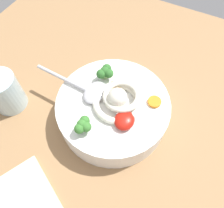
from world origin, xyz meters
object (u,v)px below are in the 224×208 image
soup_bowl (112,111)px  noodle_pile (119,98)px  soup_spoon (89,91)px  folded_napkin (10,206)px  drinking_glass (5,92)px

soup_bowl → noodle_pile: (1.14, -1.07, 4.48)cm
soup_spoon → folded_napkin: (-25.46, 2.69, -6.78)cm
soup_spoon → noodle_pile: bearing=-169.8°
soup_spoon → drinking_glass: (-7.51, 17.66, -2.64)cm
drinking_glass → folded_napkin: drinking_glass is taller
noodle_pile → folded_napkin: size_ratio=0.71×
soup_bowl → noodle_pile: noodle_pile is taller
noodle_pile → drinking_glass: noodle_pile is taller
folded_napkin → noodle_pile: bearing=-19.5°
drinking_glass → soup_spoon: bearing=-67.0°
drinking_glass → folded_napkin: bearing=-140.2°
soup_bowl → drinking_glass: size_ratio=2.64×
noodle_pile → folded_napkin: noodle_pile is taller
soup_spoon → folded_napkin: soup_spoon is taller
noodle_pile → folded_napkin: 28.87cm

